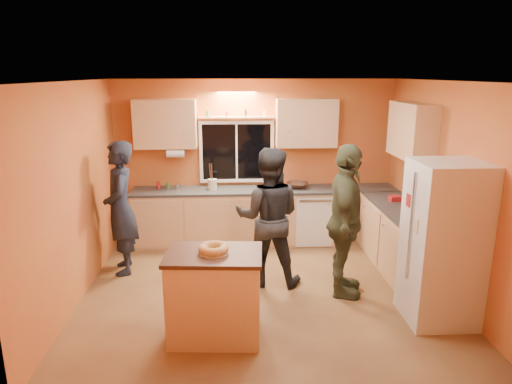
{
  "coord_description": "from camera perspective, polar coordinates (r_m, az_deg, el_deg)",
  "views": [
    {
      "loc": [
        -0.4,
        -5.32,
        2.7
      ],
      "look_at": [
        -0.08,
        0.4,
        1.19
      ],
      "focal_mm": 32.0,
      "sensor_mm": 36.0,
      "label": 1
    }
  ],
  "objects": [
    {
      "name": "potted_plant",
      "position": [
        5.76,
        20.57,
        -2.73
      ],
      "size": [
        0.32,
        0.29,
        0.32
      ],
      "primitive_type": "imported",
      "rotation": [
        0.0,
        0.0,
        -0.13
      ],
      "color": "gray",
      "rests_on": "right_counter"
    },
    {
      "name": "back_counter",
      "position": [
        7.38,
        0.12,
        -2.98
      ],
      "size": [
        4.23,
        0.62,
        0.9
      ],
      "color": "tan",
      "rests_on": "ground"
    },
    {
      "name": "person_center",
      "position": [
        5.85,
        1.54,
        -3.17
      ],
      "size": [
        0.97,
        0.81,
        1.8
      ],
      "primitive_type": "imported",
      "rotation": [
        0.0,
        0.0,
        2.98
      ],
      "color": "black",
      "rests_on": "ground"
    },
    {
      "name": "person_left",
      "position": [
        6.44,
        -16.58,
        -1.96
      ],
      "size": [
        0.58,
        0.75,
        1.82
      ],
      "primitive_type": "imported",
      "rotation": [
        0.0,
        0.0,
        -1.34
      ],
      "color": "black",
      "rests_on": "ground"
    },
    {
      "name": "bundt_pastry",
      "position": [
        4.63,
        -5.31,
        -7.06
      ],
      "size": [
        0.31,
        0.31,
        0.09
      ],
      "primitive_type": "torus",
      "color": "tan",
      "rests_on": "island"
    },
    {
      "name": "red_box",
      "position": [
        6.87,
        16.96,
        -0.78
      ],
      "size": [
        0.17,
        0.14,
        0.07
      ],
      "primitive_type": "cube",
      "rotation": [
        0.0,
        0.0,
        0.12
      ],
      "color": "#A8191D",
      "rests_on": "right_counter"
    },
    {
      "name": "utensil_crock",
      "position": [
        7.22,
        -5.49,
        0.96
      ],
      "size": [
        0.14,
        0.14,
        0.17
      ],
      "primitive_type": "cylinder",
      "color": "beige",
      "rests_on": "back_counter"
    },
    {
      "name": "ground",
      "position": [
        5.97,
        0.97,
        -12.1
      ],
      "size": [
        4.5,
        4.5,
        0.0
      ],
      "primitive_type": "plane",
      "color": "brown",
      "rests_on": "ground"
    },
    {
      "name": "right_counter",
      "position": [
        6.66,
        17.71,
        -5.69
      ],
      "size": [
        0.62,
        1.84,
        0.9
      ],
      "color": "tan",
      "rests_on": "ground"
    },
    {
      "name": "refrigerator",
      "position": [
        5.37,
        22.34,
        -5.95
      ],
      "size": [
        0.72,
        0.7,
        1.8
      ],
      "primitive_type": "cube",
      "color": "silver",
      "rests_on": "ground"
    },
    {
      "name": "room_shell",
      "position": [
        5.85,
        1.91,
        4.11
      ],
      "size": [
        4.54,
        4.04,
        2.61
      ],
      "color": "#B9752F",
      "rests_on": "ground"
    },
    {
      "name": "island",
      "position": [
        4.84,
        -5.17,
        -12.64
      ],
      "size": [
        1.01,
        0.73,
        0.94
      ],
      "rotation": [
        0.0,
        0.0,
        -0.08
      ],
      "color": "tan",
      "rests_on": "ground"
    },
    {
      "name": "mixing_bowl",
      "position": [
        7.34,
        5.14,
        0.86
      ],
      "size": [
        0.45,
        0.45,
        0.09
      ],
      "primitive_type": "imported",
      "rotation": [
        0.0,
        0.0,
        -0.32
      ],
      "color": "black",
      "rests_on": "back_counter"
    },
    {
      "name": "person_right",
      "position": [
        5.63,
        11.09,
        -3.67
      ],
      "size": [
        0.71,
        1.19,
        1.89
      ],
      "primitive_type": "imported",
      "rotation": [
        0.0,
        0.0,
        1.34
      ],
      "color": "#393D26",
      "rests_on": "ground"
    }
  ]
}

